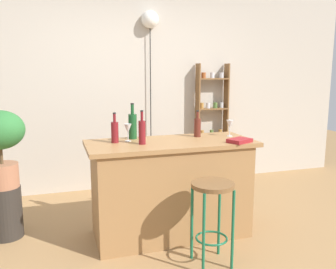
# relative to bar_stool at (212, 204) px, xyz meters

# --- Properties ---
(ground) EXTENTS (12.00, 12.00, 0.00)m
(ground) POSITION_rel_bar_stool_xyz_m (-0.15, 0.33, -0.52)
(ground) COLOR #A37A4C
(back_wall) EXTENTS (6.40, 0.10, 2.80)m
(back_wall) POSITION_rel_bar_stool_xyz_m (-0.15, 2.28, 0.88)
(back_wall) COLOR #BCB2A3
(back_wall) RESTS_ON ground
(kitchen_counter) EXTENTS (1.57, 0.67, 0.93)m
(kitchen_counter) POSITION_rel_bar_stool_xyz_m (-0.15, 0.63, -0.05)
(kitchen_counter) COLOR #9E7042
(kitchen_counter) RESTS_ON ground
(bar_stool) EXTENTS (0.35, 0.35, 0.70)m
(bar_stool) POSITION_rel_bar_stool_xyz_m (0.00, 0.00, 0.00)
(bar_stool) COLOR #196642
(bar_stool) RESTS_ON ground
(spice_shelf) EXTENTS (0.46, 0.15, 1.68)m
(spice_shelf) POSITION_rel_bar_stool_xyz_m (0.95, 2.13, 0.30)
(spice_shelf) COLOR brown
(spice_shelf) RESTS_ON ground
(plant_stool) EXTENTS (0.30, 0.30, 0.50)m
(plant_stool) POSITION_rel_bar_stool_xyz_m (-1.67, 1.04, -0.27)
(plant_stool) COLOR #2D2823
(plant_stool) RESTS_ON ground
(potted_plant) EXTENTS (0.45, 0.41, 0.73)m
(potted_plant) POSITION_rel_bar_stool_xyz_m (-1.67, 1.04, 0.43)
(potted_plant) COLOR #A86B4C
(potted_plant) RESTS_ON plant_stool
(bottle_soda_blue) EXTENTS (0.08, 0.08, 0.35)m
(bottle_soda_blue) POSITION_rel_bar_stool_xyz_m (-0.46, 0.86, 0.54)
(bottle_soda_blue) COLOR #194C23
(bottle_soda_blue) RESTS_ON kitchen_counter
(bottle_wine_red) EXTENTS (0.07, 0.07, 0.27)m
(bottle_wine_red) POSITION_rel_bar_stool_xyz_m (0.18, 0.78, 0.51)
(bottle_wine_red) COLOR #5B2319
(bottle_wine_red) RESTS_ON kitchen_counter
(bottle_vinegar) EXTENTS (0.06, 0.06, 0.31)m
(bottle_vinegar) POSITION_rel_bar_stool_xyz_m (-0.44, 0.58, 0.52)
(bottle_vinegar) COLOR maroon
(bottle_vinegar) RESTS_ON kitchen_counter
(bottle_spirits_clear) EXTENTS (0.07, 0.07, 0.28)m
(bottle_spirits_clear) POSITION_rel_bar_stool_xyz_m (-0.66, 0.72, 0.51)
(bottle_spirits_clear) COLOR maroon
(bottle_spirits_clear) RESTS_ON kitchen_counter
(wine_glass_left) EXTENTS (0.07, 0.07, 0.16)m
(wine_glass_left) POSITION_rel_bar_stool_xyz_m (0.50, 0.70, 0.52)
(wine_glass_left) COLOR silver
(wine_glass_left) RESTS_ON kitchen_counter
(wine_glass_center) EXTENTS (0.07, 0.07, 0.16)m
(wine_glass_center) POSITION_rel_bar_stool_xyz_m (-0.53, 0.75, 0.52)
(wine_glass_center) COLOR silver
(wine_glass_center) RESTS_ON kitchen_counter
(cookbook) EXTENTS (0.25, 0.22, 0.03)m
(cookbook) POSITION_rel_bar_stool_xyz_m (0.44, 0.39, 0.42)
(cookbook) COLOR maroon
(cookbook) RESTS_ON kitchen_counter
(pendant_globe_light) EXTENTS (0.23, 0.23, 2.35)m
(pendant_globe_light) POSITION_rel_bar_stool_xyz_m (0.06, 2.17, 1.68)
(pendant_globe_light) COLOR black
(pendant_globe_light) RESTS_ON ground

